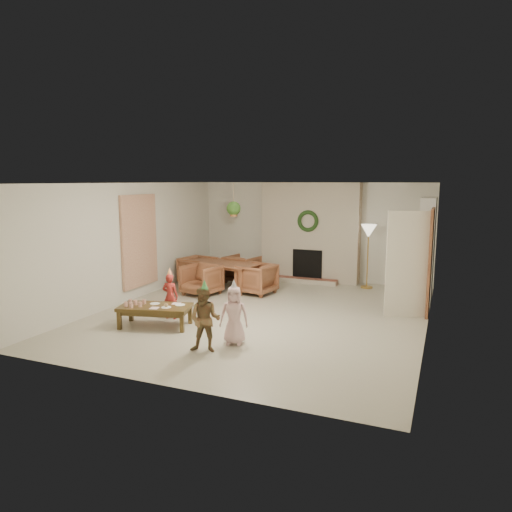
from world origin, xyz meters
The scene contains 56 objects.
floor centered at (0.00, 0.00, 0.00)m, with size 7.00×7.00×0.00m, color #B7B29E.
ceiling centered at (0.00, 0.00, 2.50)m, with size 7.00×7.00×0.00m, color white.
wall_back centered at (0.00, 3.50, 1.25)m, with size 7.00×7.00×0.00m, color silver.
wall_front centered at (0.00, -3.50, 1.25)m, with size 7.00×7.00×0.00m, color silver.
wall_left centered at (-3.00, 0.00, 1.25)m, with size 7.00×7.00×0.00m, color silver.
wall_right centered at (3.00, 0.00, 1.25)m, with size 7.00×7.00×0.00m, color silver.
fireplace_mass centered at (0.00, 3.30, 1.25)m, with size 2.50×0.40×2.50m, color #512C15.
fireplace_hearth centered at (0.00, 2.95, 0.06)m, with size 1.60×0.30×0.12m, color maroon.
fireplace_firebox centered at (0.00, 3.12, 0.45)m, with size 0.75×0.12×0.75m, color black.
fireplace_wreath centered at (0.00, 3.07, 1.55)m, with size 0.54×0.54×0.10m, color #193614.
floor_lamp_base centered at (1.51, 3.00, 0.02)m, with size 0.28×0.28×0.03m, color gold.
floor_lamp_post centered at (1.51, 3.00, 0.71)m, with size 0.03×0.03×1.37m, color gold.
floor_lamp_shade centered at (1.51, 3.00, 1.37)m, with size 0.37×0.37×0.30m, color beige.
bookshelf_carcass centered at (2.84, 2.30, 1.10)m, with size 0.30×1.00×2.20m, color white.
bookshelf_shelf_a centered at (2.82, 2.30, 0.45)m, with size 0.30×0.92×0.03m, color white.
bookshelf_shelf_b centered at (2.82, 2.30, 0.85)m, with size 0.30×0.92×0.03m, color white.
bookshelf_shelf_c centered at (2.82, 2.30, 1.25)m, with size 0.30×0.92×0.03m, color white.
bookshelf_shelf_d centered at (2.82, 2.30, 1.65)m, with size 0.30×0.92×0.03m, color white.
books_row_lower centered at (2.80, 2.15, 0.59)m, with size 0.20×0.40×0.24m, color maroon.
books_row_mid centered at (2.80, 2.35, 0.99)m, with size 0.20×0.44×0.24m, color #234D81.
books_row_upper centered at (2.80, 2.20, 1.38)m, with size 0.20×0.36×0.22m, color #A77523.
door_frame centered at (2.96, 1.20, 1.02)m, with size 0.05×0.86×2.04m, color brown.
door_leaf centered at (2.58, 0.82, 1.00)m, with size 0.05×0.80×2.00m, color beige.
curtain_panel centered at (-2.96, 0.20, 1.25)m, with size 0.06×1.20×2.00m, color beige.
dining_table centered at (-1.67, 1.65, 0.31)m, with size 1.78×0.99×0.62m, color brown.
dining_chair_near centered at (-1.83, 0.89, 0.34)m, with size 0.74×0.76×0.69m, color brown.
dining_chair_far centered at (-1.51, 2.41, 0.34)m, with size 0.74×0.76×0.69m, color brown.
dining_chair_left centered at (-2.43, 1.81, 0.34)m, with size 0.74×0.76×0.69m, color brown.
dining_chair_right centered at (-0.71, 1.45, 0.34)m, with size 0.74×0.76×0.69m, color brown.
hanging_plant_cord centered at (-1.30, 1.50, 2.15)m, with size 0.01×0.01×0.70m, color tan.
hanging_plant_pot centered at (-1.30, 1.50, 1.80)m, with size 0.16×0.16×0.12m, color #965C30.
hanging_plant_foliage centered at (-1.30, 1.50, 1.92)m, with size 0.32×0.32×0.32m, color #29501A.
coffee_table_top centered at (-1.44, -1.48, 0.35)m, with size 1.23×0.62×0.06m, color #4E3B1A.
coffee_table_apron centered at (-1.44, -1.48, 0.28)m, with size 1.14×0.52×0.08m, color #4E3B1A.
coffee_leg_fl centered at (-1.93, -1.86, 0.16)m, with size 0.07×0.07×0.32m, color #4E3B1A.
coffee_leg_fr centered at (-0.84, -1.59, 0.16)m, with size 0.07×0.07×0.32m, color #4E3B1A.
coffee_leg_bl centered at (-2.05, -1.38, 0.16)m, with size 0.07×0.07×0.32m, color #4E3B1A.
coffee_leg_br centered at (-0.96, -1.10, 0.16)m, with size 0.07×0.07×0.32m, color #4E3B1A.
cup_a centered at (-1.87, -1.74, 0.42)m, with size 0.07×0.07×0.09m, color white.
cup_b centered at (-1.92, -1.55, 0.42)m, with size 0.07×0.07×0.09m, color white.
cup_c centered at (-1.75, -1.75, 0.42)m, with size 0.07×0.07×0.09m, color white.
cup_d centered at (-1.79, -1.57, 0.42)m, with size 0.07×0.07×0.09m, color white.
cup_e centered at (-1.64, -1.65, 0.42)m, with size 0.07×0.07×0.09m, color white.
cup_f centered at (-1.68, -1.46, 0.42)m, with size 0.07×0.07×0.09m, color white.
plate_a centered at (-1.52, -1.38, 0.38)m, with size 0.17×0.17×0.01m, color white.
plate_b centered at (-1.19, -1.52, 0.38)m, with size 0.17×0.17×0.01m, color white.
plate_c centered at (-1.05, -1.29, 0.38)m, with size 0.17×0.17×0.01m, color white.
food_scoop centered at (-1.19, -1.52, 0.42)m, with size 0.07×0.07×0.07m, color tan.
napkin_left centered at (-1.36, -1.64, 0.38)m, with size 0.14×0.14×0.01m, color #FFBBD4.
napkin_right centered at (-1.16, -1.24, 0.38)m, with size 0.14×0.14×0.01m, color #FFBBD4.
child_red centered at (-1.46, -0.96, 0.43)m, with size 0.31×0.20×0.85m, color #A02722.
party_hat_red centered at (-1.46, -0.96, 0.89)m, with size 0.12×0.12×0.16m, color #F1D150.
child_plaid centered at (-0.04, -2.25, 0.50)m, with size 0.48×0.38×0.99m, color brown.
party_hat_plaid centered at (-0.04, -2.25, 1.03)m, with size 0.12×0.12×0.16m, color #439E4F.
child_pink centered at (0.21, -1.76, 0.46)m, with size 0.45×0.29×0.93m, color beige.
party_hat_pink centered at (0.21, -1.76, 0.96)m, with size 0.12×0.12×0.17m, color #BBBAC1.
Camera 1 is at (3.23, -8.22, 2.55)m, focal length 33.02 mm.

